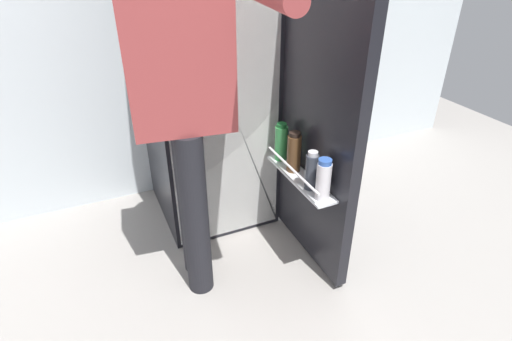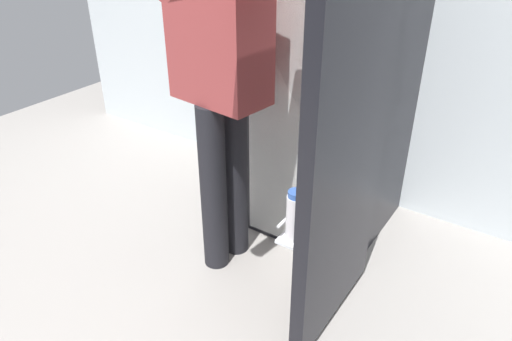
% 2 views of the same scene
% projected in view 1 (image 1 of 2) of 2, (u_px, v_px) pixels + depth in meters
% --- Properties ---
extents(ground_plane, '(5.76, 5.76, 0.00)m').
position_uv_depth(ground_plane, '(247.00, 262.00, 2.15)').
color(ground_plane, gray).
extents(refrigerator, '(0.68, 1.28, 1.73)m').
position_uv_depth(refrigerator, '(211.00, 75.00, 2.14)').
color(refrigerator, black).
rests_on(refrigerator, ground_plane).
extents(person, '(0.53, 0.75, 1.65)m').
position_uv_depth(person, '(184.00, 88.00, 1.57)').
color(person, black).
rests_on(person, ground_plane).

